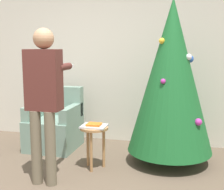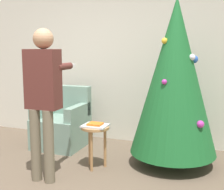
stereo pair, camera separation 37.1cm
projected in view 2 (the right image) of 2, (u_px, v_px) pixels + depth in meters
The scene contains 7 objects.
wall_back at pixel (120, 58), 5.00m from camera, with size 8.00×0.06×2.70m.
christmas_tree at pixel (175, 77), 3.93m from camera, with size 1.11×1.11×2.15m.
armchair at pixel (62, 125), 4.84m from camera, with size 0.71×0.73×0.91m.
person_standing at pixel (43, 91), 3.50m from camera, with size 0.41×0.57×1.74m.
side_stool at pixel (95, 135), 3.94m from camera, with size 0.36×0.36×0.54m.
laptop at pixel (95, 126), 3.92m from camera, with size 0.31×0.26×0.02m.
book at pixel (95, 124), 3.92m from camera, with size 0.17×0.15×0.02m.
Camera 2 is at (1.63, -2.53, 1.55)m, focal length 50.00 mm.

